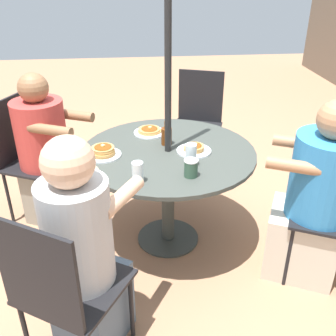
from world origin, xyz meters
TOP-DOWN VIEW (x-y plane):
  - ground_plane at (0.00, 0.00)m, footprint 12.00×12.00m
  - patio_table at (0.00, 0.00)m, footprint 1.14×1.14m
  - umbrella_pole at (0.00, 0.00)m, footprint 0.04×0.04m
  - diner_north at (0.40, 0.84)m, footprint 0.55×0.60m
  - patio_chair_east at (-1.05, 0.38)m, footprint 0.55×0.55m
  - patio_chair_south at (-0.46, -1.02)m, footprint 0.57×0.57m
  - diner_south at (-0.38, -0.86)m, footprint 0.52×0.59m
  - patio_chair_west at (0.96, -0.57)m, footprint 0.59×0.59m
  - diner_west at (0.81, -0.48)m, footprint 0.56×0.51m
  - pancake_plate_a at (-0.30, -0.10)m, footprint 0.22×0.22m
  - pancake_plate_b at (0.04, -0.41)m, footprint 0.22×0.22m
  - pancake_plate_c at (0.03, 0.16)m, footprint 0.22×0.22m
  - syrup_bottle at (-0.10, -0.00)m, footprint 0.09×0.07m
  - coffee_cup at (0.35, 0.10)m, footprint 0.08×0.08m
  - drinking_glass_a at (0.22, 0.11)m, footprint 0.07×0.07m
  - drinking_glass_b at (0.38, -0.21)m, footprint 0.06×0.06m

SIDE VIEW (x-z plane):
  - ground_plane at x=0.00m, z-range 0.00..0.00m
  - diner_south at x=-0.38m, z-range -0.05..1.09m
  - diner_north at x=0.40m, z-range -0.06..1.10m
  - patio_chair_east at x=-1.05m, z-range 0.06..0.99m
  - patio_chair_south at x=-0.46m, z-range 0.06..0.99m
  - patio_chair_west at x=0.96m, z-range 0.06..0.99m
  - diner_west at x=0.81m, z-range -0.04..1.16m
  - patio_table at x=0.00m, z-range 0.25..0.96m
  - pancake_plate_a at x=-0.30m, z-range 0.71..0.75m
  - pancake_plate_c at x=0.03m, z-range 0.70..0.76m
  - pancake_plate_b at x=0.04m, z-range 0.70..0.78m
  - coffee_cup at x=0.35m, z-range 0.71..0.82m
  - drinking_glass_b at x=0.38m, z-range 0.71..0.83m
  - syrup_bottle at x=-0.10m, z-range 0.70..0.86m
  - drinking_glass_a at x=0.22m, z-range 0.71..0.85m
  - umbrella_pole at x=0.00m, z-range 0.00..2.40m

